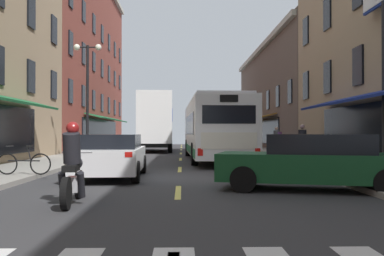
# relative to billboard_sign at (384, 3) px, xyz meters

# --- Properties ---
(ground_plane) EXTENTS (34.80, 80.00, 0.10)m
(ground_plane) POSITION_rel_billboard_sign_xyz_m (-7.05, -0.79, -5.96)
(ground_plane) COLOR #333335
(lane_centre_dashes) EXTENTS (0.14, 73.90, 0.01)m
(lane_centre_dashes) POSITION_rel_billboard_sign_xyz_m (-7.05, -1.04, -5.91)
(lane_centre_dashes) COLOR #DBCC4C
(lane_centre_dashes) RESTS_ON ground
(sidewalk_right) EXTENTS (3.00, 80.00, 0.14)m
(sidewalk_right) POSITION_rel_billboard_sign_xyz_m (-1.15, -0.79, -5.84)
(sidewalk_right) COLOR gray
(sidewalk_right) RESTS_ON ground
(billboard_sign) EXTENTS (0.40, 3.28, 7.43)m
(billboard_sign) POSITION_rel_billboard_sign_xyz_m (0.00, 0.00, 0.00)
(billboard_sign) COLOR black
(billboard_sign) RESTS_ON sidewalk_right
(transit_bus) EXTENTS (2.88, 12.28, 3.10)m
(transit_bus) POSITION_rel_billboard_sign_xyz_m (-5.33, 7.87, -4.28)
(transit_bus) COLOR white
(transit_bus) RESTS_ON ground
(box_truck) EXTENTS (2.72, 7.39, 4.27)m
(box_truck) POSITION_rel_billboard_sign_xyz_m (-8.98, 17.58, -3.74)
(box_truck) COLOR black
(box_truck) RESTS_ON ground
(sedan_near) EXTENTS (2.06, 4.50, 1.38)m
(sedan_near) POSITION_rel_billboard_sign_xyz_m (-9.19, -0.96, -5.20)
(sedan_near) COLOR silver
(sedan_near) RESTS_ON ground
(sedan_mid) EXTENTS (2.07, 4.63, 1.38)m
(sedan_mid) POSITION_rel_billboard_sign_xyz_m (-9.07, 29.73, -5.21)
(sedan_mid) COLOR black
(sedan_mid) RESTS_ON ground
(sedan_far) EXTENTS (4.91, 2.89, 1.40)m
(sedan_far) POSITION_rel_billboard_sign_xyz_m (-3.68, -4.06, -5.20)
(sedan_far) COLOR #144723
(sedan_far) RESTS_ON ground
(motorcycle_rider) EXTENTS (0.62, 2.07, 1.66)m
(motorcycle_rider) POSITION_rel_billboard_sign_xyz_m (-9.15, -6.04, -5.21)
(motorcycle_rider) COLOR black
(motorcycle_rider) RESTS_ON ground
(bicycle_near) EXTENTS (1.71, 0.48, 0.91)m
(bicycle_near) POSITION_rel_billboard_sign_xyz_m (-11.84, -1.26, -5.41)
(bicycle_near) COLOR black
(bicycle_near) RESTS_ON sidewalk_left
(pedestrian_near) EXTENTS (0.52, 0.47, 1.67)m
(pedestrian_near) POSITION_rel_billboard_sign_xyz_m (-0.98, 12.68, -4.89)
(pedestrian_near) COLOR #4C4C51
(pedestrian_near) RESTS_ON sidewalk_right
(pedestrian_mid) EXTENTS (0.36, 0.36, 1.66)m
(pedestrian_mid) POSITION_rel_billboard_sign_xyz_m (-1.56, 4.64, -4.92)
(pedestrian_mid) COLOR #B29947
(pedestrian_mid) RESTS_ON sidewalk_right
(street_lamp_twin) EXTENTS (1.42, 0.32, 5.85)m
(street_lamp_twin) POSITION_rel_billboard_sign_xyz_m (-11.83, 7.69, -2.55)
(street_lamp_twin) COLOR black
(street_lamp_twin) RESTS_ON sidewalk_left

